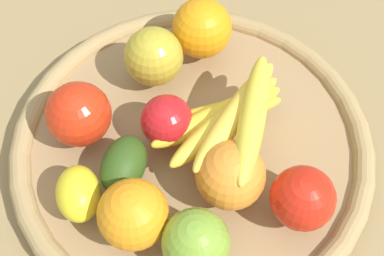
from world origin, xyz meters
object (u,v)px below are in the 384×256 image
Objects in this scene: orange_0 at (133,214)px; orange_2 at (201,28)px; avocado at (124,164)px; banana_bunch at (228,117)px; orange_1 at (230,175)px; apple_4 at (196,242)px; apple_2 at (79,114)px; apple_0 at (303,198)px; apple_3 at (167,121)px; lemon_0 at (78,193)px; apple_1 at (154,57)px.

orange_0 is 0.28m from orange_2.
orange_0 is 1.03× the size of avocado.
orange_2 is at bearing 17.45° from banana_bunch.
banana_bunch is at bearing -162.55° from orange_2.
orange_1 is at bearing -60.92° from orange_0.
banana_bunch is 0.16m from apple_4.
apple_4 is (-0.15, -0.15, -0.00)m from apple_2.
apple_3 is at bearing 60.66° from apple_0.
banana_bunch is at bearing -60.60° from avocado.
apple_2 reaches higher than lemon_0.
apple_4 is at bearing 118.48° from apple_0.
apple_1 is (0.18, 0.19, 0.00)m from apple_0.
orange_2 is at bearing 28.91° from apple_0.
apple_3 is 0.88× the size of apple_0.
apple_1 is (0.09, 0.10, -0.00)m from banana_bunch.
apple_4 reaches higher than apple_3.
banana_bunch reaches higher than orange_0.
apple_4 is 0.26m from apple_1.
banana_bunch reaches higher than lemon_0.
apple_3 is 0.13m from orange_0.
apple_3 is 0.79× the size of orange_2.
apple_0 is at bearing -103.70° from orange_1.
apple_4 is (-0.16, 0.03, -0.01)m from banana_bunch.
orange_0 reaches higher than apple_0.
apple_0 is 0.94× the size of apple_1.
orange_1 reaches higher than apple_0.
apple_2 reaches higher than apple_4.
apple_2 is at bearing 70.54° from orange_1.
orange_2 is at bearing -19.23° from avocado.
apple_0 is at bearing -134.32° from apple_1.
orange_0 reaches higher than apple_4.
lemon_0 is (-0.10, 0.09, -0.01)m from apple_3.
apple_4 is at bearing 158.44° from orange_1.
lemon_0 is at bearing 70.17° from apple_4.
orange_0 is at bearing 144.43° from banana_bunch.
orange_0 is (-0.12, -0.09, -0.00)m from apple_2.
apple_1 is at bearing 1.86° from orange_0.
apple_2 is 0.08m from avocado.
orange_2 is (0.24, 0.13, 0.00)m from apple_0.
orange_1 is at bearing -175.19° from banana_bunch.
orange_0 is 1.15× the size of lemon_0.
apple_4 is 0.09m from orange_1.
apple_1 is (0.10, -0.08, -0.00)m from apple_2.
orange_2 is (0.15, -0.14, 0.00)m from apple_2.
apple_2 is 0.13m from apple_1.
avocado is at bearing -131.78° from apple_2.
orange_0 is 0.07m from avocado.
orange_0 is at bearing -110.50° from lemon_0.
lemon_0 is at bearing 100.42° from orange_1.
banana_bunch is 0.08m from orange_1.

